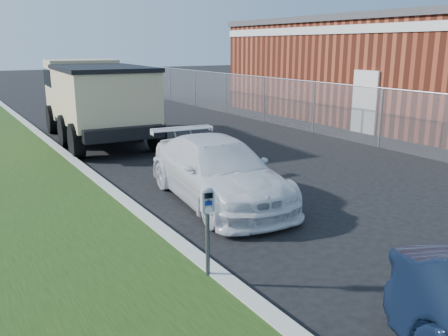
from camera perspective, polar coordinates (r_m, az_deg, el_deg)
ground at (r=8.48m, az=11.76°, el=-6.77°), size 120.00×120.00×0.00m
chainlink_fence at (r=17.22m, az=10.83°, el=8.36°), size 0.06×30.06×30.00m
brick_building at (r=22.23m, az=20.97°, el=11.25°), size 9.20×14.20×4.17m
parking_meter at (r=6.00m, az=-2.01°, el=-5.39°), size 0.19×0.14×1.21m
white_wagon at (r=9.42m, az=-0.85°, el=-0.32°), size 2.16×4.43×1.24m
dump_truck at (r=16.21m, az=-15.26°, el=8.35°), size 2.99×6.65×2.54m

